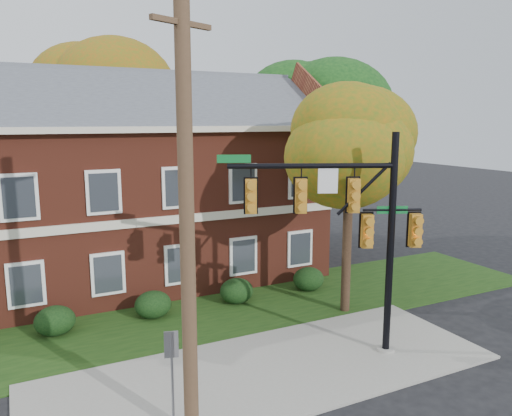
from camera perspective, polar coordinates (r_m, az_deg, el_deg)
name	(u,v)px	position (r m, az deg, el deg)	size (l,w,h in m)	color
ground	(286,388)	(15.01, 3.40, -19.85)	(120.00, 120.00, 0.00)	black
sidewalk	(269,371)	(15.76, 1.50, -18.13)	(14.00, 5.00, 0.08)	gray
grass_strip	(209,315)	(19.91, -5.41, -12.02)	(30.00, 6.00, 0.04)	#193811
apartment_building	(120,175)	(23.79, -15.33, 3.65)	(18.80, 8.80, 9.74)	maroon
hedge_left	(55,321)	(19.29, -22.00, -11.87)	(1.40, 1.26, 1.05)	black
hedge_center	(153,305)	(19.79, -11.69, -10.76)	(1.40, 1.26, 1.05)	black
hedge_right	(237,291)	(20.87, -2.24, -9.45)	(1.40, 1.26, 1.05)	black
hedge_far_right	(308,279)	(22.45, 6.01, -8.08)	(1.40, 1.26, 1.05)	black
tree_near_right	(357,142)	(19.18, 11.50, 7.41)	(4.50, 4.25, 8.58)	black
tree_right_rear	(318,109)	(28.84, 7.05, 11.22)	(6.30, 5.95, 10.62)	black
tree_far_rear	(113,97)	(31.64, -16.08, 12.10)	(6.84, 6.46, 11.52)	black
traffic_signal	(351,220)	(15.69, 10.81, -1.38)	(5.93, 2.68, 7.13)	gray
utility_pole	(187,225)	(11.05, -7.90, -1.99)	(1.51, 0.74, 10.24)	#4F3825
sign_post	(172,361)	(12.96, -9.60, -16.88)	(0.35, 0.13, 2.42)	slate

